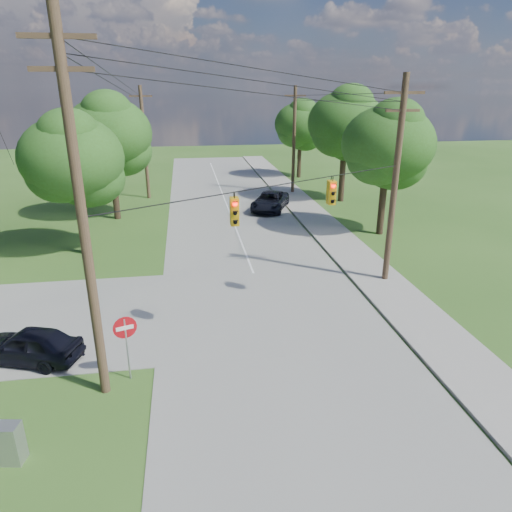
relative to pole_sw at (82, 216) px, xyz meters
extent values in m
plane|color=#2D521B|center=(4.60, -0.40, -6.23)|extent=(140.00, 140.00, 0.00)
cube|color=gray|center=(6.60, 4.60, -6.21)|extent=(10.00, 100.00, 0.03)
cube|color=gray|center=(13.30, 4.60, -6.17)|extent=(2.60, 100.00, 0.12)
cylinder|color=brown|center=(0.00, 0.00, -0.23)|extent=(0.32, 0.32, 12.00)
cube|color=brown|center=(0.00, 0.00, 4.87)|extent=(2.00, 0.12, 0.14)
cube|color=brown|center=(0.00, 0.00, 4.07)|extent=(1.70, 0.12, 0.14)
cylinder|color=brown|center=(13.50, 7.60, -0.98)|extent=(0.32, 0.32, 10.50)
cube|color=brown|center=(13.50, 7.60, 3.37)|extent=(2.00, 0.12, 0.14)
cube|color=brown|center=(13.50, 7.60, 2.57)|extent=(1.70, 0.12, 0.14)
cylinder|color=brown|center=(13.50, 29.60, -1.23)|extent=(0.32, 0.32, 10.00)
cube|color=brown|center=(13.50, 29.60, 2.87)|extent=(2.00, 0.12, 0.14)
cylinder|color=brown|center=(-0.40, 29.60, -1.23)|extent=(0.32, 0.32, 10.00)
cube|color=brown|center=(-0.40, 29.60, 2.87)|extent=(2.00, 0.12, 0.14)
cylinder|color=black|center=(6.75, 3.80, 4.12)|extent=(13.52, 7.63, 1.53)
cylinder|color=black|center=(6.75, 3.80, 3.72)|extent=(13.52, 7.63, 1.53)
cylinder|color=black|center=(6.75, 3.80, 3.32)|extent=(13.52, 7.63, 1.53)
cylinder|color=black|center=(13.50, 18.60, 3.12)|extent=(0.03, 22.00, 0.53)
cylinder|color=black|center=(-0.20, 14.80, 3.87)|extent=(0.43, 29.60, 2.03)
cylinder|color=black|center=(13.50, 18.60, 2.72)|extent=(0.03, 22.00, 0.53)
cylinder|color=black|center=(-0.20, 14.80, 3.47)|extent=(0.43, 29.60, 2.03)
cylinder|color=black|center=(6.75, 3.80, -0.03)|extent=(13.52, 7.63, 0.04)
cube|color=#CE990C|center=(4.86, 2.62, -0.75)|extent=(0.32, 0.22, 1.05)
sphere|color=#FF0C05|center=(4.86, 2.48, -0.40)|extent=(0.17, 0.17, 0.17)
cube|color=#CE990C|center=(4.86, 2.86, -0.75)|extent=(0.32, 0.22, 1.05)
sphere|color=#FF0C05|center=(4.86, 3.00, -0.40)|extent=(0.17, 0.17, 0.17)
cube|color=#CE990C|center=(9.45, 5.20, -0.75)|extent=(0.32, 0.22, 1.05)
sphere|color=#FF0C05|center=(9.45, 5.06, -0.40)|extent=(0.17, 0.17, 0.17)
cube|color=#CE990C|center=(9.45, 5.44, -0.75)|extent=(0.32, 0.22, 1.05)
sphere|color=#FF0C05|center=(9.45, 5.58, -0.40)|extent=(0.17, 0.17, 0.17)
cylinder|color=#3C2B1E|center=(-3.40, 14.60, -4.65)|extent=(0.45, 0.45, 3.15)
ellipsoid|color=#285018|center=(-3.40, 14.60, -0.29)|extent=(6.00, 6.00, 4.92)
cylinder|color=#3C2B1E|center=(-2.40, 22.60, -4.48)|extent=(0.50, 0.50, 3.50)
ellipsoid|color=#285018|center=(-2.40, 22.60, 0.37)|extent=(6.40, 6.40, 5.25)
cylinder|color=#3C2B1E|center=(-4.40, 32.60, -4.57)|extent=(0.48, 0.47, 3.32)
ellipsoid|color=#285018|center=(-4.40, 32.60, 0.04)|extent=(6.00, 6.00, 4.92)
cylinder|color=#3C2B1E|center=(16.60, 15.60, -4.57)|extent=(0.48, 0.48, 3.32)
ellipsoid|color=#285018|center=(16.60, 15.60, 0.04)|extent=(6.20, 6.20, 5.08)
cylinder|color=#3C2B1E|center=(17.10, 25.60, -4.39)|extent=(0.52, 0.52, 3.67)
ellipsoid|color=#285018|center=(17.10, 25.60, 0.70)|extent=(6.60, 6.60, 5.41)
cylinder|color=#3C2B1E|center=(16.10, 37.60, -4.65)|extent=(0.45, 0.45, 3.15)
ellipsoid|color=#285018|center=(16.10, 37.60, -0.29)|extent=(5.80, 5.80, 4.76)
imported|color=black|center=(-3.08, 2.30, -5.52)|extent=(4.29, 2.79, 1.36)
imported|color=black|center=(10.09, 23.36, -5.45)|extent=(4.38, 5.91, 1.49)
cube|color=#989A9D|center=(-2.09, -2.87, -5.61)|extent=(0.75, 0.60, 1.23)
cylinder|color=#989A9D|center=(0.77, 0.60, -5.03)|extent=(0.07, 0.07, 2.40)
cylinder|color=#A60B13|center=(0.77, 0.60, -4.16)|extent=(0.80, 0.28, 0.83)
cube|color=white|center=(0.77, 0.57, -4.16)|extent=(0.58, 0.21, 0.14)
camera|label=1|loc=(3.12, -13.78, 3.62)|focal=32.00mm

